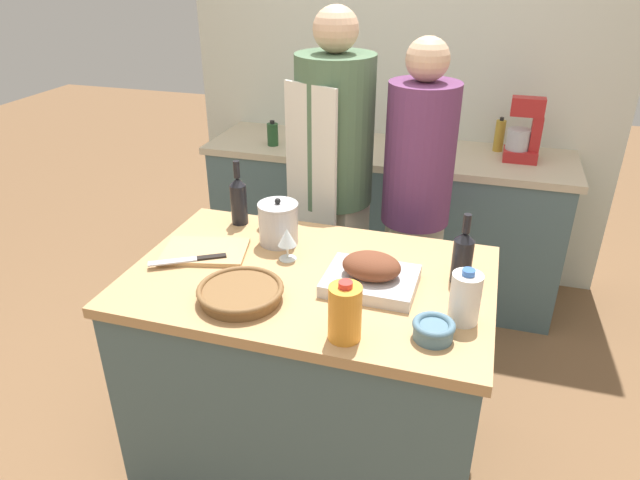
{
  "coord_description": "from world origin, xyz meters",
  "views": [
    {
      "loc": [
        0.55,
        -1.7,
        1.96
      ],
      "look_at": [
        0.0,
        0.13,
        0.98
      ],
      "focal_mm": 32.0,
      "sensor_mm": 36.0,
      "label": 1
    }
  ],
  "objects_px": {
    "wine_bottle_green": "(463,256)",
    "person_cook_guest": "(416,197)",
    "roasting_pan": "(371,274)",
    "mixing_bowl": "(433,329)",
    "knife_chef": "(191,259)",
    "condiment_bottle_tall": "(499,136)",
    "cutting_board": "(205,251)",
    "wicker_basket": "(241,292)",
    "person_cook_aproned": "(334,176)",
    "condiment_bottle_extra": "(354,125)",
    "wine_bottle_dark": "(239,199)",
    "wine_glass_left": "(287,238)",
    "condiment_bottle_short": "(273,134)",
    "milk_jug": "(465,298)",
    "stock_pot": "(278,223)",
    "juice_jug": "(345,312)",
    "wine_glass_right": "(266,208)",
    "stand_mixer": "(524,135)"
  },
  "relations": [
    {
      "from": "wine_bottle_green",
      "to": "person_cook_guest",
      "type": "relative_size",
      "value": 0.16
    },
    {
      "from": "roasting_pan",
      "to": "mixing_bowl",
      "type": "xyz_separation_m",
      "value": [
        0.24,
        -0.24,
        -0.02
      ]
    },
    {
      "from": "knife_chef",
      "to": "condiment_bottle_tall",
      "type": "relative_size",
      "value": 1.34
    },
    {
      "from": "cutting_board",
      "to": "mixing_bowl",
      "type": "distance_m",
      "value": 0.96
    },
    {
      "from": "wicker_basket",
      "to": "person_cook_aproned",
      "type": "bearing_deg",
      "value": 88.2
    },
    {
      "from": "roasting_pan",
      "to": "wine_bottle_green",
      "type": "height_order",
      "value": "wine_bottle_green"
    },
    {
      "from": "wine_bottle_green",
      "to": "condiment_bottle_tall",
      "type": "bearing_deg",
      "value": 86.54
    },
    {
      "from": "mixing_bowl",
      "to": "wine_bottle_green",
      "type": "bearing_deg",
      "value": 82.01
    },
    {
      "from": "condiment_bottle_extra",
      "to": "wicker_basket",
      "type": "bearing_deg",
      "value": -88.17
    },
    {
      "from": "wine_bottle_dark",
      "to": "wine_glass_left",
      "type": "height_order",
      "value": "wine_bottle_dark"
    },
    {
      "from": "wine_bottle_green",
      "to": "knife_chef",
      "type": "distance_m",
      "value": 0.99
    },
    {
      "from": "cutting_board",
      "to": "knife_chef",
      "type": "bearing_deg",
      "value": -97.5
    },
    {
      "from": "wicker_basket",
      "to": "condiment_bottle_extra",
      "type": "relative_size",
      "value": 1.51
    },
    {
      "from": "condiment_bottle_short",
      "to": "condiment_bottle_extra",
      "type": "xyz_separation_m",
      "value": [
        0.43,
        0.25,
        0.02
      ]
    },
    {
      "from": "mixing_bowl",
      "to": "wine_bottle_green",
      "type": "height_order",
      "value": "wine_bottle_green"
    },
    {
      "from": "milk_jug",
      "to": "wine_bottle_dark",
      "type": "relative_size",
      "value": 0.67
    },
    {
      "from": "wine_bottle_green",
      "to": "condiment_bottle_short",
      "type": "bearing_deg",
      "value": 133.82
    },
    {
      "from": "roasting_pan",
      "to": "stock_pot",
      "type": "xyz_separation_m",
      "value": [
        -0.43,
        0.22,
        0.04
      ]
    },
    {
      "from": "wine_bottle_green",
      "to": "roasting_pan",
      "type": "bearing_deg",
      "value": -156.62
    },
    {
      "from": "person_cook_guest",
      "to": "juice_jug",
      "type": "bearing_deg",
      "value": -109.5
    },
    {
      "from": "wine_glass_right",
      "to": "person_cook_aproned",
      "type": "xyz_separation_m",
      "value": [
        0.15,
        0.5,
        -0.02
      ]
    },
    {
      "from": "mixing_bowl",
      "to": "knife_chef",
      "type": "relative_size",
      "value": 0.5
    },
    {
      "from": "roasting_pan",
      "to": "wine_glass_left",
      "type": "bearing_deg",
      "value": 163.62
    },
    {
      "from": "stand_mixer",
      "to": "juice_jug",
      "type": "bearing_deg",
      "value": -106.08
    },
    {
      "from": "roasting_pan",
      "to": "wine_bottle_dark",
      "type": "bearing_deg",
      "value": 152.0
    },
    {
      "from": "condiment_bottle_extra",
      "to": "wine_bottle_dark",
      "type": "bearing_deg",
      "value": -98.57
    },
    {
      "from": "condiment_bottle_tall",
      "to": "wine_glass_left",
      "type": "bearing_deg",
      "value": -115.41
    },
    {
      "from": "mixing_bowl",
      "to": "stand_mixer",
      "type": "bearing_deg",
      "value": 81.36
    },
    {
      "from": "cutting_board",
      "to": "stock_pot",
      "type": "height_order",
      "value": "stock_pot"
    },
    {
      "from": "wine_bottle_green",
      "to": "stand_mixer",
      "type": "height_order",
      "value": "stand_mixer"
    },
    {
      "from": "person_cook_aproned",
      "to": "wine_glass_right",
      "type": "bearing_deg",
      "value": -85.13
    },
    {
      "from": "stock_pot",
      "to": "stand_mixer",
      "type": "distance_m",
      "value": 1.59
    },
    {
      "from": "roasting_pan",
      "to": "person_cook_guest",
      "type": "bearing_deg",
      "value": 87.31
    },
    {
      "from": "stock_pot",
      "to": "milk_jug",
      "type": "distance_m",
      "value": 0.82
    },
    {
      "from": "mixing_bowl",
      "to": "person_cook_guest",
      "type": "distance_m",
      "value": 1.09
    },
    {
      "from": "wine_bottle_dark",
      "to": "condiment_bottle_tall",
      "type": "distance_m",
      "value": 1.66
    },
    {
      "from": "wicker_basket",
      "to": "cutting_board",
      "type": "xyz_separation_m",
      "value": [
        -0.27,
        0.26,
        -0.02
      ]
    },
    {
      "from": "wine_glass_right",
      "to": "knife_chef",
      "type": "bearing_deg",
      "value": -112.69
    },
    {
      "from": "condiment_bottle_short",
      "to": "person_cook_aproned",
      "type": "distance_m",
      "value": 0.75
    },
    {
      "from": "cutting_board",
      "to": "juice_jug",
      "type": "height_order",
      "value": "juice_jug"
    },
    {
      "from": "stand_mixer",
      "to": "person_cook_guest",
      "type": "relative_size",
      "value": 0.21
    },
    {
      "from": "cutting_board",
      "to": "wine_bottle_dark",
      "type": "relative_size",
      "value": 1.28
    },
    {
      "from": "juice_jug",
      "to": "stock_pot",
      "type": "bearing_deg",
      "value": 127.66
    },
    {
      "from": "milk_jug",
      "to": "condiment_bottle_extra",
      "type": "bearing_deg",
      "value": 114.33
    },
    {
      "from": "cutting_board",
      "to": "condiment_bottle_short",
      "type": "distance_m",
      "value": 1.34
    },
    {
      "from": "wine_bottle_dark",
      "to": "person_cook_guest",
      "type": "height_order",
      "value": "person_cook_guest"
    },
    {
      "from": "juice_jug",
      "to": "condiment_bottle_extra",
      "type": "distance_m",
      "value": 1.98
    },
    {
      "from": "wicker_basket",
      "to": "condiment_bottle_short",
      "type": "bearing_deg",
      "value": 107.27
    },
    {
      "from": "wine_bottle_dark",
      "to": "wine_glass_right",
      "type": "xyz_separation_m",
      "value": [
        0.13,
        -0.01,
        -0.02
      ]
    },
    {
      "from": "person_cook_guest",
      "to": "stock_pot",
      "type": "bearing_deg",
      "value": -144.39
    }
  ]
}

